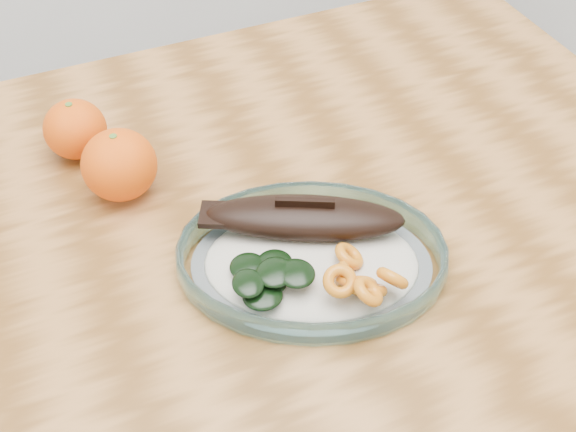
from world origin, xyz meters
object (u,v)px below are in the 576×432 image
(plated_meal, at_px, (311,255))
(orange_right, at_px, (119,165))
(orange_left, at_px, (75,129))
(dining_table, at_px, (209,310))

(plated_meal, height_order, orange_right, orange_right)
(orange_right, bearing_deg, plated_meal, -51.55)
(orange_left, bearing_deg, dining_table, -68.47)
(plated_meal, bearing_deg, dining_table, 170.08)
(dining_table, height_order, orange_right, orange_right)
(dining_table, bearing_deg, orange_left, 111.53)
(orange_right, bearing_deg, orange_left, 109.47)
(orange_left, bearing_deg, orange_right, -70.53)
(plated_meal, xyz_separation_m, orange_left, (-0.18, 0.27, 0.02))
(plated_meal, bearing_deg, orange_left, 147.04)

